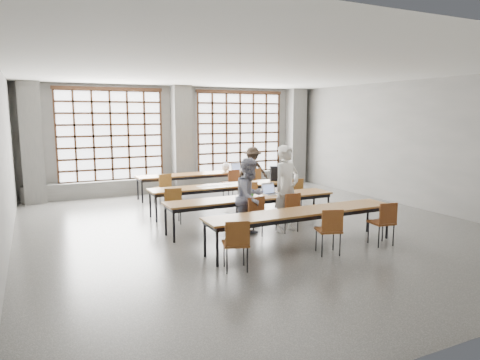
% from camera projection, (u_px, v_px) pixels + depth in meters
% --- Properties ---
extents(floor, '(11.00, 11.00, 0.00)m').
position_uv_depth(floor, '(255.00, 227.00, 9.85)').
color(floor, '#474845').
rests_on(floor, ground).
extents(ceiling, '(11.00, 11.00, 0.00)m').
position_uv_depth(ceiling, '(256.00, 71.00, 9.32)').
color(ceiling, silver).
rests_on(ceiling, floor).
extents(wall_back, '(10.00, 0.00, 10.00)m').
position_uv_depth(wall_back, '(179.00, 139.00, 14.47)').
color(wall_back, '#626260').
rests_on(wall_back, floor).
extents(wall_left, '(0.00, 11.00, 11.00)m').
position_uv_depth(wall_left, '(1.00, 162.00, 7.42)').
color(wall_left, '#626260').
rests_on(wall_left, floor).
extents(wall_right, '(0.00, 11.00, 11.00)m').
position_uv_depth(wall_right, '(416.00, 144.00, 11.74)').
color(wall_right, '#626260').
rests_on(wall_right, floor).
extents(column_left, '(0.60, 0.55, 3.50)m').
position_uv_depth(column_left, '(32.00, 143.00, 12.28)').
color(column_left, '#5A5A57').
rests_on(column_left, floor).
extents(column_mid, '(0.60, 0.55, 3.50)m').
position_uv_depth(column_mid, '(182.00, 139.00, 14.22)').
color(column_mid, '#5A5A57').
rests_on(column_mid, floor).
extents(column_right, '(0.60, 0.55, 3.50)m').
position_uv_depth(column_right, '(296.00, 136.00, 16.17)').
color(column_right, '#5A5A57').
rests_on(column_right, floor).
extents(window_left, '(3.32, 0.12, 3.00)m').
position_uv_depth(window_left, '(111.00, 136.00, 13.41)').
color(window_left, white).
rests_on(window_left, wall_back).
extents(window_right, '(3.32, 0.12, 3.00)m').
position_uv_depth(window_right, '(240.00, 133.00, 15.35)').
color(window_right, white).
rests_on(window_right, wall_back).
extents(sill_ledge, '(9.80, 0.35, 0.50)m').
position_uv_depth(sill_ledge, '(182.00, 183.00, 14.52)').
color(sill_ledge, '#5A5A57').
rests_on(sill_ledge, floor).
extents(desk_row_a, '(4.00, 0.70, 0.73)m').
position_uv_depth(desk_row_a, '(200.00, 175.00, 13.49)').
color(desk_row_a, brown).
rests_on(desk_row_a, floor).
extents(desk_row_b, '(4.00, 0.70, 0.73)m').
position_uv_depth(desk_row_b, '(225.00, 187.00, 11.27)').
color(desk_row_b, brown).
rests_on(desk_row_b, floor).
extents(desk_row_c, '(4.00, 0.70, 0.73)m').
position_uv_depth(desk_row_c, '(252.00, 200.00, 9.65)').
color(desk_row_c, brown).
rests_on(desk_row_c, floor).
extents(desk_row_d, '(4.00, 0.70, 0.73)m').
position_uv_depth(desk_row_d, '(303.00, 214.00, 8.28)').
color(desk_row_d, brown).
rests_on(desk_row_d, floor).
extents(chair_back_left, '(0.51, 0.51, 0.88)m').
position_uv_depth(chair_back_left, '(163.00, 185.00, 12.35)').
color(chair_back_left, brown).
rests_on(chair_back_left, floor).
extents(chair_back_mid, '(0.46, 0.46, 0.88)m').
position_uv_depth(chair_back_mid, '(232.00, 180.00, 13.30)').
color(chair_back_mid, brown).
rests_on(chair_back_mid, floor).
extents(chair_back_right, '(0.49, 0.50, 0.88)m').
position_uv_depth(chair_back_right, '(254.00, 179.00, 13.63)').
color(chair_back_right, brown).
rests_on(chair_back_right, floor).
extents(chair_mid_left, '(0.49, 0.49, 0.88)m').
position_uv_depth(chair_mid_left, '(173.00, 202.00, 10.03)').
color(chair_mid_left, brown).
rests_on(chair_mid_left, floor).
extents(chair_mid_centre, '(0.47, 0.48, 0.88)m').
position_uv_depth(chair_mid_centre, '(249.00, 195.00, 10.90)').
color(chair_mid_centre, brown).
rests_on(chair_mid_centre, floor).
extents(chair_mid_right, '(0.51, 0.51, 0.88)m').
position_uv_depth(chair_mid_right, '(295.00, 191.00, 11.50)').
color(chair_mid_right, brown).
rests_on(chair_mid_right, floor).
extents(chair_front_left, '(0.45, 0.46, 0.88)m').
position_uv_depth(chair_front_left, '(253.00, 212.00, 8.98)').
color(chair_front_left, maroon).
rests_on(chair_front_left, floor).
extents(chair_front_right, '(0.44, 0.44, 0.88)m').
position_uv_depth(chair_front_right, '(289.00, 208.00, 9.37)').
color(chair_front_right, maroon).
rests_on(chair_front_right, floor).
extents(chair_near_left, '(0.52, 0.52, 0.88)m').
position_uv_depth(chair_near_left, '(236.00, 240.00, 6.99)').
color(chair_near_left, maroon).
rests_on(chair_near_left, floor).
extents(chair_near_mid, '(0.53, 0.53, 0.88)m').
position_uv_depth(chair_near_mid, '(330.00, 227.00, 7.81)').
color(chair_near_mid, brown).
rests_on(chair_near_mid, floor).
extents(chair_near_right, '(0.47, 0.47, 0.88)m').
position_uv_depth(chair_near_right, '(384.00, 219.00, 8.38)').
color(chair_near_right, brown).
rests_on(chair_near_right, floor).
extents(student_male, '(0.78, 0.61, 1.91)m').
position_uv_depth(student_male, '(286.00, 188.00, 9.42)').
color(student_male, white).
rests_on(student_male, floor).
extents(student_female, '(1.00, 0.91, 1.67)m').
position_uv_depth(student_female, '(250.00, 197.00, 9.05)').
color(student_female, '#171C47').
rests_on(student_female, floor).
extents(student_back, '(1.09, 0.76, 1.54)m').
position_uv_depth(student_back, '(253.00, 171.00, 13.72)').
color(student_back, black).
rests_on(student_back, floor).
extents(laptop_front, '(0.40, 0.35, 0.26)m').
position_uv_depth(laptop_front, '(270.00, 191.00, 9.96)').
color(laptop_front, silver).
rests_on(laptop_front, desk_row_c).
extents(laptop_back, '(0.40, 0.35, 0.26)m').
position_uv_depth(laptop_back, '(237.00, 169.00, 14.15)').
color(laptop_back, '#B5B5BA').
rests_on(laptop_back, desk_row_a).
extents(mouse, '(0.11, 0.08, 0.04)m').
position_uv_depth(mouse, '(288.00, 193.00, 10.03)').
color(mouse, white).
rests_on(mouse, desk_row_c).
extents(green_box, '(0.26, 0.15, 0.09)m').
position_uv_depth(green_box, '(248.00, 194.00, 9.68)').
color(green_box, '#358F2F').
rests_on(green_box, desk_row_c).
extents(phone, '(0.14, 0.11, 0.01)m').
position_uv_depth(phone, '(261.00, 197.00, 9.63)').
color(phone, black).
rests_on(phone, desk_row_c).
extents(paper_sheet_a, '(0.32, 0.24, 0.00)m').
position_uv_depth(paper_sheet_a, '(203.00, 186.00, 11.04)').
color(paper_sheet_a, silver).
rests_on(paper_sheet_a, desk_row_b).
extents(paper_sheet_b, '(0.33, 0.26, 0.00)m').
position_uv_depth(paper_sheet_b, '(215.00, 186.00, 11.08)').
color(paper_sheet_b, white).
rests_on(paper_sheet_b, desk_row_b).
extents(paper_sheet_c, '(0.33, 0.25, 0.00)m').
position_uv_depth(paper_sheet_c, '(228.00, 185.00, 11.30)').
color(paper_sheet_c, white).
rests_on(paper_sheet_c, desk_row_b).
extents(backpack, '(0.37, 0.30, 0.40)m').
position_uv_depth(backpack, '(276.00, 173.00, 11.96)').
color(backpack, black).
rests_on(backpack, desk_row_b).
extents(plastic_bag, '(0.27, 0.22, 0.29)m').
position_uv_depth(plastic_bag, '(226.00, 167.00, 13.89)').
color(plastic_bag, white).
rests_on(plastic_bag, desk_row_a).
extents(red_pouch, '(0.21, 0.10, 0.06)m').
position_uv_depth(red_pouch, '(236.00, 241.00, 7.08)').
color(red_pouch, '#AA141A').
rests_on(red_pouch, chair_near_left).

